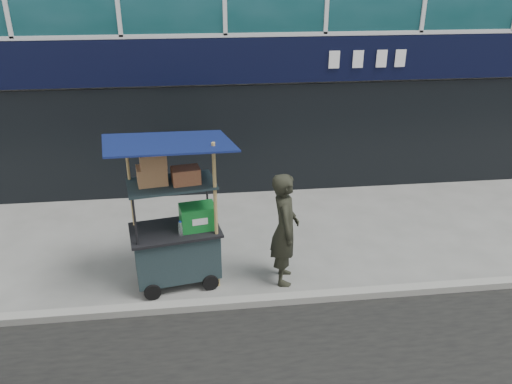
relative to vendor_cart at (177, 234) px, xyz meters
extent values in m
plane|color=slate|center=(1.03, -0.57, -0.86)|extent=(80.00, 80.00, 0.00)
cube|color=gray|center=(1.03, -0.77, -0.80)|extent=(80.00, 0.18, 0.12)
cube|color=black|center=(1.03, 3.29, 2.04)|extent=(15.68, 0.06, 0.90)
cube|color=black|center=(1.03, 3.33, 0.34)|extent=(15.68, 0.04, 2.40)
cube|color=black|center=(-0.02, 0.00, -0.33)|extent=(1.38, 0.95, 0.74)
cylinder|color=black|center=(-0.39, -0.46, -0.73)|extent=(0.26, 0.10, 0.26)
cylinder|color=black|center=(0.49, -0.31, -0.73)|extent=(0.26, 0.10, 0.26)
cube|color=black|center=(-0.02, 0.00, 0.07)|extent=(1.48, 1.05, 0.04)
cylinder|color=black|center=(-0.54, -0.41, 0.45)|extent=(0.04, 0.04, 0.80)
cylinder|color=black|center=(0.61, -0.21, 0.45)|extent=(0.04, 0.04, 0.80)
cylinder|color=black|center=(-0.65, 0.22, 0.45)|extent=(0.04, 0.04, 0.80)
cylinder|color=black|center=(0.50, 0.42, 0.45)|extent=(0.04, 0.04, 0.80)
cube|color=black|center=(-0.02, 0.00, 0.84)|extent=(1.38, 0.95, 0.03)
cylinder|color=olive|center=(0.61, -0.21, 0.34)|extent=(0.06, 0.06, 2.39)
cylinder|color=olive|center=(-0.65, 0.22, 0.29)|extent=(0.05, 0.05, 2.29)
cube|color=#0C1643|center=(-0.02, 0.00, 1.48)|extent=(2.00, 1.56, 0.21)
cube|color=#10661F|center=(0.34, 0.01, 0.28)|extent=(0.59, 0.46, 0.37)
cylinder|color=silver|center=(0.08, -0.20, 0.20)|extent=(0.08, 0.08, 0.21)
cylinder|color=#1738AF|center=(0.08, -0.20, 0.31)|extent=(0.04, 0.04, 0.02)
cube|color=brown|center=(-0.29, 0.01, 0.99)|extent=(0.47, 0.39, 0.27)
cube|color=olive|center=(0.20, -0.01, 0.98)|extent=(0.45, 0.36, 0.23)
cube|color=brown|center=(-0.26, 0.00, 1.23)|extent=(0.41, 0.34, 0.21)
imported|color=black|center=(1.67, -0.16, 0.06)|extent=(0.52, 0.72, 1.84)
camera|label=1|loc=(0.42, -6.85, 3.77)|focal=35.00mm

